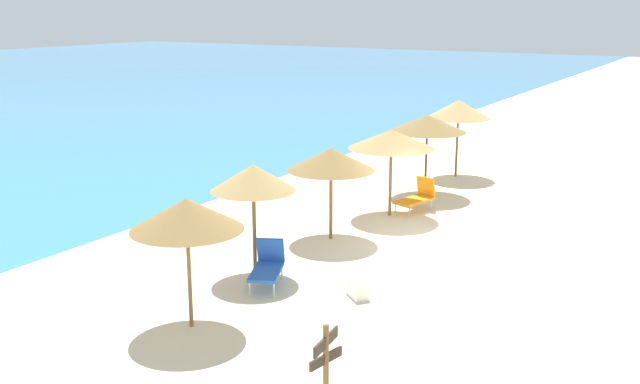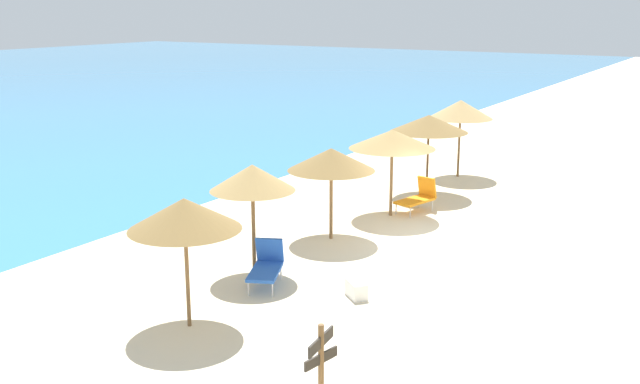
{
  "view_description": "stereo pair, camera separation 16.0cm",
  "coord_description": "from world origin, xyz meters",
  "px_view_note": "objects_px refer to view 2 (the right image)",
  "views": [
    {
      "loc": [
        -17.48,
        -6.93,
        6.07
      ],
      "look_at": [
        -1.56,
        2.6,
        1.41
      ],
      "focal_mm": 41.79,
      "sensor_mm": 36.0,
      "label": 1
    },
    {
      "loc": [
        -17.39,
        -7.07,
        6.07
      ],
      "look_at": [
        -1.56,
        2.6,
        1.41
      ],
      "focal_mm": 41.79,
      "sensor_mm": 36.0,
      "label": 2
    }
  ],
  "objects_px": {
    "beach_umbrella_0": "(184,214)",
    "beach_umbrella_3": "(392,139)",
    "beach_umbrella_2": "(331,160)",
    "beach_umbrella_4": "(429,124)",
    "beach_umbrella_5": "(461,109)",
    "wooden_signpost": "(321,362)",
    "lounge_chair_1": "(418,197)",
    "cooler_box": "(356,289)",
    "beach_umbrella_1": "(252,178)",
    "lounge_chair_0": "(266,265)"
  },
  "relations": [
    {
      "from": "lounge_chair_0",
      "to": "cooler_box",
      "type": "distance_m",
      "value": 2.13
    },
    {
      "from": "beach_umbrella_2",
      "to": "lounge_chair_0",
      "type": "height_order",
      "value": "beach_umbrella_2"
    },
    {
      "from": "cooler_box",
      "to": "beach_umbrella_1",
      "type": "bearing_deg",
      "value": 90.35
    },
    {
      "from": "beach_umbrella_0",
      "to": "cooler_box",
      "type": "bearing_deg",
      "value": -34.98
    },
    {
      "from": "beach_umbrella_1",
      "to": "beach_umbrella_3",
      "type": "xyz_separation_m",
      "value": [
        6.17,
        -0.47,
        -0.01
      ]
    },
    {
      "from": "beach_umbrella_1",
      "to": "lounge_chair_1",
      "type": "bearing_deg",
      "value": -8.08
    },
    {
      "from": "beach_umbrella_5",
      "to": "lounge_chair_1",
      "type": "distance_m",
      "value": 5.55
    },
    {
      "from": "cooler_box",
      "to": "beach_umbrella_5",
      "type": "bearing_deg",
      "value": 11.26
    },
    {
      "from": "beach_umbrella_2",
      "to": "lounge_chair_1",
      "type": "distance_m",
      "value": 4.16
    },
    {
      "from": "lounge_chair_1",
      "to": "cooler_box",
      "type": "distance_m",
      "value": 7.18
    },
    {
      "from": "lounge_chair_1",
      "to": "cooler_box",
      "type": "xyz_separation_m",
      "value": [
        -6.97,
        -1.69,
        -0.28
      ]
    },
    {
      "from": "beach_umbrella_0",
      "to": "beach_umbrella_5",
      "type": "bearing_deg",
      "value": 1.25
    },
    {
      "from": "beach_umbrella_4",
      "to": "beach_umbrella_3",
      "type": "bearing_deg",
      "value": -177.79
    },
    {
      "from": "beach_umbrella_0",
      "to": "beach_umbrella_4",
      "type": "bearing_deg",
      "value": 1.15
    },
    {
      "from": "lounge_chair_0",
      "to": "wooden_signpost",
      "type": "relative_size",
      "value": 0.97
    },
    {
      "from": "lounge_chair_0",
      "to": "cooler_box",
      "type": "xyz_separation_m",
      "value": [
        0.38,
        -2.08,
        -0.27
      ]
    },
    {
      "from": "lounge_chair_1",
      "to": "wooden_signpost",
      "type": "distance_m",
      "value": 11.99
    },
    {
      "from": "beach_umbrella_2",
      "to": "lounge_chair_1",
      "type": "bearing_deg",
      "value": -13.41
    },
    {
      "from": "beach_umbrella_1",
      "to": "beach_umbrella_5",
      "type": "bearing_deg",
      "value": -1.3
    },
    {
      "from": "beach_umbrella_5",
      "to": "lounge_chair_0",
      "type": "bearing_deg",
      "value": -178.48
    },
    {
      "from": "lounge_chair_0",
      "to": "lounge_chair_1",
      "type": "distance_m",
      "value": 7.36
    },
    {
      "from": "beach_umbrella_0",
      "to": "beach_umbrella_5",
      "type": "height_order",
      "value": "beach_umbrella_5"
    },
    {
      "from": "beach_umbrella_2",
      "to": "beach_umbrella_4",
      "type": "relative_size",
      "value": 0.93
    },
    {
      "from": "beach_umbrella_1",
      "to": "beach_umbrella_2",
      "type": "bearing_deg",
      "value": -1.94
    },
    {
      "from": "beach_umbrella_0",
      "to": "beach_umbrella_3",
      "type": "xyz_separation_m",
      "value": [
        9.13,
        0.13,
        0.03
      ]
    },
    {
      "from": "beach_umbrella_1",
      "to": "beach_umbrella_4",
      "type": "relative_size",
      "value": 0.99
    },
    {
      "from": "beach_umbrella_4",
      "to": "wooden_signpost",
      "type": "relative_size",
      "value": 1.73
    },
    {
      "from": "beach_umbrella_2",
      "to": "beach_umbrella_3",
      "type": "distance_m",
      "value": 2.9
    },
    {
      "from": "beach_umbrella_1",
      "to": "beach_umbrella_5",
      "type": "distance_m",
      "value": 12.12
    },
    {
      "from": "beach_umbrella_3",
      "to": "lounge_chair_1",
      "type": "relative_size",
      "value": 1.79
    },
    {
      "from": "beach_umbrella_5",
      "to": "wooden_signpost",
      "type": "bearing_deg",
      "value": -165.62
    },
    {
      "from": "beach_umbrella_0",
      "to": "lounge_chair_0",
      "type": "relative_size",
      "value": 1.75
    },
    {
      "from": "beach_umbrella_2",
      "to": "lounge_chair_0",
      "type": "distance_m",
      "value": 4.07
    },
    {
      "from": "beach_umbrella_1",
      "to": "beach_umbrella_3",
      "type": "relative_size",
      "value": 1.02
    },
    {
      "from": "beach_umbrella_0",
      "to": "beach_umbrella_1",
      "type": "xyz_separation_m",
      "value": [
        2.96,
        0.6,
        0.04
      ]
    },
    {
      "from": "beach_umbrella_5",
      "to": "wooden_signpost",
      "type": "xyz_separation_m",
      "value": [
        -16.58,
        -4.25,
        -1.53
      ]
    },
    {
      "from": "beach_umbrella_4",
      "to": "cooler_box",
      "type": "relative_size",
      "value": 4.63
    },
    {
      "from": "beach_umbrella_1",
      "to": "wooden_signpost",
      "type": "relative_size",
      "value": 1.72
    },
    {
      "from": "wooden_signpost",
      "to": "lounge_chair_1",
      "type": "bearing_deg",
      "value": 10.22
    },
    {
      "from": "cooler_box",
      "to": "beach_umbrella_4",
      "type": "bearing_deg",
      "value": 14.36
    },
    {
      "from": "lounge_chair_0",
      "to": "cooler_box",
      "type": "relative_size",
      "value": 2.59
    },
    {
      "from": "beach_umbrella_3",
      "to": "wooden_signpost",
      "type": "relative_size",
      "value": 1.69
    },
    {
      "from": "beach_umbrella_1",
      "to": "beach_umbrella_2",
      "type": "xyz_separation_m",
      "value": [
        3.3,
        -0.11,
        -0.15
      ]
    },
    {
      "from": "beach_umbrella_0",
      "to": "lounge_chair_0",
      "type": "bearing_deg",
      "value": -0.06
    },
    {
      "from": "beach_umbrella_4",
      "to": "lounge_chair_0",
      "type": "height_order",
      "value": "beach_umbrella_4"
    },
    {
      "from": "beach_umbrella_0",
      "to": "beach_umbrella_2",
      "type": "xyz_separation_m",
      "value": [
        6.26,
        0.49,
        -0.1
      ]
    },
    {
      "from": "beach_umbrella_3",
      "to": "wooden_signpost",
      "type": "distance_m",
      "value": 11.46
    },
    {
      "from": "beach_umbrella_5",
      "to": "beach_umbrella_0",
      "type": "bearing_deg",
      "value": -178.75
    },
    {
      "from": "lounge_chair_0",
      "to": "wooden_signpost",
      "type": "height_order",
      "value": "wooden_signpost"
    },
    {
      "from": "beach_umbrella_0",
      "to": "beach_umbrella_3",
      "type": "bearing_deg",
      "value": 0.81
    }
  ]
}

